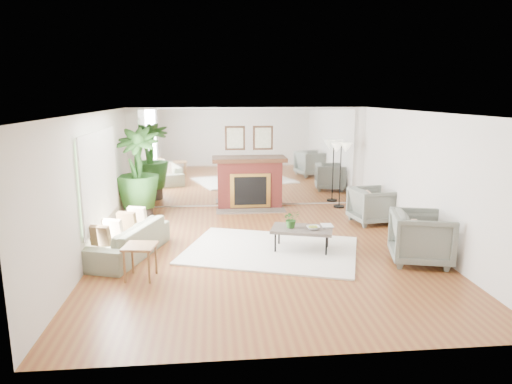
{
  "coord_description": "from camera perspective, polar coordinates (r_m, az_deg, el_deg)",
  "views": [
    {
      "loc": [
        -0.92,
        -7.92,
        2.79
      ],
      "look_at": [
        -0.1,
        0.6,
        0.97
      ],
      "focal_mm": 32.0,
      "sensor_mm": 36.0,
      "label": 1
    }
  ],
  "objects": [
    {
      "name": "fireplace",
      "position": [
        11.42,
        -0.79,
        1.24
      ],
      "size": [
        1.85,
        0.83,
        2.05
      ],
      "color": "maroon",
      "rests_on": "ground"
    },
    {
      "name": "coffee_table",
      "position": [
        8.34,
        5.77,
        -4.74
      ],
      "size": [
        1.23,
        0.92,
        0.44
      ],
      "rotation": [
        0.0,
        0.0,
        -0.29
      ],
      "color": "#574D45",
      "rests_on": "ground"
    },
    {
      "name": "mirror_panel",
      "position": [
        11.54,
        -0.89,
        4.31
      ],
      "size": [
        5.4,
        0.04,
        2.4
      ],
      "primitive_type": "cube",
      "color": "silver",
      "rests_on": "wall_back"
    },
    {
      "name": "ground",
      "position": [
        8.45,
        1.07,
        -7.3
      ],
      "size": [
        7.0,
        7.0,
        0.0
      ],
      "primitive_type": "plane",
      "color": "brown",
      "rests_on": "ground"
    },
    {
      "name": "floor_lamp",
      "position": [
        11.56,
        10.59,
        4.87
      ],
      "size": [
        0.53,
        0.3,
        1.64
      ],
      "color": "black",
      "rests_on": "ground"
    },
    {
      "name": "wall_right",
      "position": [
        8.97,
        20.44,
        1.33
      ],
      "size": [
        0.02,
        7.0,
        2.5
      ],
      "primitive_type": "cube",
      "color": "silver",
      "rests_on": "ground"
    },
    {
      "name": "area_rug",
      "position": [
        8.42,
        1.87,
        -7.26
      ],
      "size": [
        3.57,
        3.02,
        0.03
      ],
      "primitive_type": "cube",
      "rotation": [
        0.0,
        0.0,
        -0.32
      ],
      "color": "white",
      "rests_on": "ground"
    },
    {
      "name": "armchair_back",
      "position": [
        10.46,
        14.33,
        -1.63
      ],
      "size": [
        0.99,
        0.97,
        0.79
      ],
      "primitive_type": "imported",
      "rotation": [
        0.0,
        0.0,
        1.73
      ],
      "color": "slate",
      "rests_on": "ground"
    },
    {
      "name": "sofa",
      "position": [
        8.41,
        -15.8,
        -5.79
      ],
      "size": [
        1.35,
        2.11,
        0.58
      ],
      "primitive_type": "imported",
      "rotation": [
        0.0,
        0.0,
        -1.89
      ],
      "color": "gray",
      "rests_on": "ground"
    },
    {
      "name": "wall_back",
      "position": [
        11.55,
        -0.9,
        4.33
      ],
      "size": [
        6.0,
        0.02,
        2.5
      ],
      "primitive_type": "cube",
      "color": "silver",
      "rests_on": "ground"
    },
    {
      "name": "armchair_front",
      "position": [
        8.22,
        19.97,
        -5.38
      ],
      "size": [
        1.17,
        1.15,
        0.88
      ],
      "primitive_type": "imported",
      "rotation": [
        0.0,
        0.0,
        1.32
      ],
      "color": "slate",
      "rests_on": "ground"
    },
    {
      "name": "wall_left",
      "position": [
        8.33,
        -19.78,
        0.61
      ],
      "size": [
        0.02,
        7.0,
        2.5
      ],
      "primitive_type": "cube",
      "color": "silver",
      "rests_on": "ground"
    },
    {
      "name": "side_table",
      "position": [
        7.3,
        -14.31,
        -7.1
      ],
      "size": [
        0.54,
        0.54,
        0.54
      ],
      "rotation": [
        0.0,
        0.0,
        -0.16
      ],
      "color": "olive",
      "rests_on": "ground"
    },
    {
      "name": "fruit_bowl",
      "position": [
        8.26,
        7.15,
        -4.45
      ],
      "size": [
        0.24,
        0.24,
        0.06
      ],
      "primitive_type": "imported",
      "rotation": [
        0.0,
        0.0,
        0.01
      ],
      "color": "olive",
      "rests_on": "coffee_table"
    },
    {
      "name": "tabletop_plant",
      "position": [
        8.3,
        4.44,
        -3.37
      ],
      "size": [
        0.33,
        0.29,
        0.33
      ],
      "primitive_type": "imported",
      "rotation": [
        0.0,
        0.0,
        0.14
      ],
      "color": "#285820",
      "rests_on": "coffee_table"
    },
    {
      "name": "book",
      "position": [
        8.48,
        8.22,
        -4.19
      ],
      "size": [
        0.21,
        0.29,
        0.02
      ],
      "primitive_type": "imported",
      "rotation": [
        0.0,
        0.0,
        -0.04
      ],
      "color": "olive",
      "rests_on": "coffee_table"
    },
    {
      "name": "potted_ficus",
      "position": [
        10.55,
        -14.61,
        2.48
      ],
      "size": [
        1.15,
        1.15,
        2.1
      ],
      "color": "black",
      "rests_on": "ground"
    },
    {
      "name": "window_panel",
      "position": [
        8.69,
        -19.0,
        1.78
      ],
      "size": [
        0.04,
        2.4,
        1.5
      ],
      "primitive_type": "cube",
      "color": "#B2E09E",
      "rests_on": "wall_left"
    }
  ]
}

